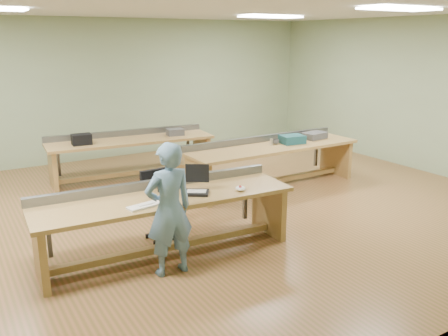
{
  "coord_description": "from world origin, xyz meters",
  "views": [
    {
      "loc": [
        -3.16,
        -6.17,
        2.58
      ],
      "look_at": [
        0.19,
        -0.6,
        0.79
      ],
      "focal_mm": 38.0,
      "sensor_mm": 36.0,
      "label": 1
    }
  ],
  "objects_px": {
    "workbench_front": "(165,210)",
    "parts_bin_grey": "(315,135)",
    "laptop_base": "(197,193)",
    "parts_bin_teal": "(292,139)",
    "camera_bag": "(168,185)",
    "drinks_can": "(271,142)",
    "task_chair": "(162,214)",
    "person": "(169,210)",
    "workbench_back": "(131,148)",
    "workbench_mid": "(272,155)",
    "mug": "(276,142)"
  },
  "relations": [
    {
      "from": "workbench_front",
      "to": "parts_bin_grey",
      "type": "xyz_separation_m",
      "value": [
        3.79,
        1.62,
        0.25
      ]
    },
    {
      "from": "laptop_base",
      "to": "parts_bin_teal",
      "type": "xyz_separation_m",
      "value": [
        2.82,
        1.66,
        0.06
      ]
    },
    {
      "from": "camera_bag",
      "to": "drinks_can",
      "type": "bearing_deg",
      "value": 11.96
    },
    {
      "from": "workbench_front",
      "to": "task_chair",
      "type": "bearing_deg",
      "value": 75.86
    },
    {
      "from": "workbench_front",
      "to": "drinks_can",
      "type": "xyz_separation_m",
      "value": [
        2.76,
        1.59,
        0.24
      ]
    },
    {
      "from": "drinks_can",
      "to": "camera_bag",
      "type": "bearing_deg",
      "value": -151.14
    },
    {
      "from": "workbench_front",
      "to": "camera_bag",
      "type": "xyz_separation_m",
      "value": [
        0.11,
        0.13,
        0.26
      ]
    },
    {
      "from": "drinks_can",
      "to": "person",
      "type": "bearing_deg",
      "value": -144.62
    },
    {
      "from": "workbench_back",
      "to": "task_chair",
      "type": "relative_size",
      "value": 3.42
    },
    {
      "from": "task_chair",
      "to": "parts_bin_grey",
      "type": "height_order",
      "value": "task_chair"
    },
    {
      "from": "workbench_mid",
      "to": "parts_bin_grey",
      "type": "height_order",
      "value": "parts_bin_grey"
    },
    {
      "from": "workbench_front",
      "to": "laptop_base",
      "type": "relative_size",
      "value": 10.93
    },
    {
      "from": "person",
      "to": "camera_bag",
      "type": "distance_m",
      "value": 0.68
    },
    {
      "from": "person",
      "to": "mug",
      "type": "xyz_separation_m",
      "value": [
        3.04,
        2.1,
        0.03
      ]
    },
    {
      "from": "parts_bin_teal",
      "to": "laptop_base",
      "type": "bearing_deg",
      "value": -149.49
    },
    {
      "from": "laptop_base",
      "to": "drinks_can",
      "type": "distance_m",
      "value": 2.97
    },
    {
      "from": "task_chair",
      "to": "parts_bin_grey",
      "type": "xyz_separation_m",
      "value": [
        3.64,
        1.16,
        0.48
      ]
    },
    {
      "from": "parts_bin_grey",
      "to": "workbench_front",
      "type": "bearing_deg",
      "value": -156.88
    },
    {
      "from": "camera_bag",
      "to": "person",
      "type": "bearing_deg",
      "value": -130.86
    },
    {
      "from": "laptop_base",
      "to": "mug",
      "type": "xyz_separation_m",
      "value": [
        2.52,
        1.75,
        0.03
      ]
    },
    {
      "from": "parts_bin_grey",
      "to": "mug",
      "type": "bearing_deg",
      "value": -179.41
    },
    {
      "from": "person",
      "to": "drinks_can",
      "type": "relative_size",
      "value": 13.8
    },
    {
      "from": "parts_bin_grey",
      "to": "drinks_can",
      "type": "distance_m",
      "value": 1.02
    },
    {
      "from": "task_chair",
      "to": "drinks_can",
      "type": "height_order",
      "value": "task_chair"
    },
    {
      "from": "workbench_front",
      "to": "camera_bag",
      "type": "bearing_deg",
      "value": 53.8
    },
    {
      "from": "workbench_back",
      "to": "task_chair",
      "type": "distance_m",
      "value": 3.02
    },
    {
      "from": "parts_bin_teal",
      "to": "drinks_can",
      "type": "bearing_deg",
      "value": 169.96
    },
    {
      "from": "person",
      "to": "task_chair",
      "type": "relative_size",
      "value": 1.66
    },
    {
      "from": "workbench_front",
      "to": "person",
      "type": "distance_m",
      "value": 0.55
    },
    {
      "from": "workbench_mid",
      "to": "task_chair",
      "type": "relative_size",
      "value": 3.57
    },
    {
      "from": "workbench_front",
      "to": "workbench_mid",
      "type": "xyz_separation_m",
      "value": [
        2.77,
        1.57,
        0.0
      ]
    },
    {
      "from": "parts_bin_teal",
      "to": "drinks_can",
      "type": "height_order",
      "value": "parts_bin_teal"
    },
    {
      "from": "workbench_mid",
      "to": "task_chair",
      "type": "distance_m",
      "value": 2.86
    },
    {
      "from": "laptop_base",
      "to": "parts_bin_grey",
      "type": "distance_m",
      "value": 3.85
    },
    {
      "from": "workbench_mid",
      "to": "mug",
      "type": "height_order",
      "value": "workbench_mid"
    },
    {
      "from": "workbench_back",
      "to": "camera_bag",
      "type": "bearing_deg",
      "value": -97.56
    },
    {
      "from": "workbench_front",
      "to": "workbench_back",
      "type": "relative_size",
      "value": 1.02
    },
    {
      "from": "task_chair",
      "to": "parts_bin_grey",
      "type": "distance_m",
      "value": 3.85
    },
    {
      "from": "person",
      "to": "laptop_base",
      "type": "height_order",
      "value": "person"
    },
    {
      "from": "person",
      "to": "drinks_can",
      "type": "height_order",
      "value": "person"
    },
    {
      "from": "laptop_base",
      "to": "camera_bag",
      "type": "xyz_separation_m",
      "value": [
        -0.25,
        0.27,
        0.06
      ]
    },
    {
      "from": "workbench_mid",
      "to": "mug",
      "type": "bearing_deg",
      "value": 20.47
    },
    {
      "from": "workbench_mid",
      "to": "workbench_back",
      "type": "distance_m",
      "value": 2.67
    },
    {
      "from": "workbench_front",
      "to": "workbench_mid",
      "type": "distance_m",
      "value": 3.18
    },
    {
      "from": "workbench_back",
      "to": "camera_bag",
      "type": "xyz_separation_m",
      "value": [
        -0.71,
        -3.27,
        0.27
      ]
    },
    {
      "from": "workbench_front",
      "to": "workbench_back",
      "type": "height_order",
      "value": "same"
    },
    {
      "from": "person",
      "to": "camera_bag",
      "type": "relative_size",
      "value": 6.75
    },
    {
      "from": "workbench_front",
      "to": "mug",
      "type": "xyz_separation_m",
      "value": [
        2.87,
        1.61,
        0.23
      ]
    },
    {
      "from": "parts_bin_grey",
      "to": "task_chair",
      "type": "bearing_deg",
      "value": -162.34
    },
    {
      "from": "camera_bag",
      "to": "workbench_mid",
      "type": "bearing_deg",
      "value": 11.47
    }
  ]
}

